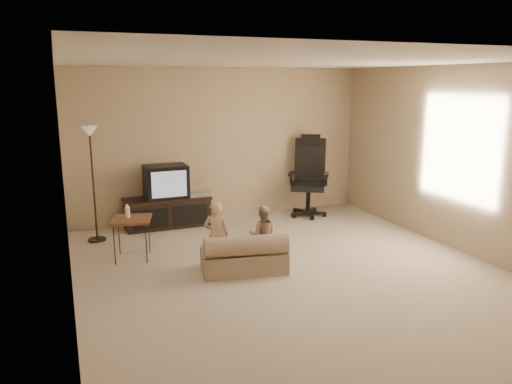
{
  "coord_description": "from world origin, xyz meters",
  "views": [
    {
      "loc": [
        -2.5,
        -5.2,
        2.28
      ],
      "look_at": [
        -0.21,
        0.6,
        0.89
      ],
      "focal_mm": 35.0,
      "sensor_mm": 36.0,
      "label": 1
    }
  ],
  "objects_px": {
    "office_chair": "(309,187)",
    "floor_lamp": "(91,158)",
    "child_sofa": "(244,256)",
    "toddler_left": "(216,235)",
    "tv_stand": "(167,201)",
    "side_table": "(131,220)",
    "toddler_right": "(263,235)"
  },
  "relations": [
    {
      "from": "side_table",
      "to": "toddler_right",
      "type": "bearing_deg",
      "value": -27.25
    },
    {
      "from": "tv_stand",
      "to": "floor_lamp",
      "type": "xyz_separation_m",
      "value": [
        -1.12,
        -0.35,
        0.81
      ]
    },
    {
      "from": "floor_lamp",
      "to": "toddler_right",
      "type": "height_order",
      "value": "floor_lamp"
    },
    {
      "from": "side_table",
      "to": "floor_lamp",
      "type": "xyz_separation_m",
      "value": [
        -0.38,
        0.97,
        0.69
      ]
    },
    {
      "from": "floor_lamp",
      "to": "child_sofa",
      "type": "bearing_deg",
      "value": -50.99
    },
    {
      "from": "office_chair",
      "to": "toddler_right",
      "type": "height_order",
      "value": "office_chair"
    },
    {
      "from": "toddler_left",
      "to": "toddler_right",
      "type": "bearing_deg",
      "value": -166.98
    },
    {
      "from": "side_table",
      "to": "office_chair",
      "type": "bearing_deg",
      "value": 19.37
    },
    {
      "from": "side_table",
      "to": "child_sofa",
      "type": "xyz_separation_m",
      "value": [
        1.2,
        -0.98,
        -0.33
      ]
    },
    {
      "from": "tv_stand",
      "to": "child_sofa",
      "type": "xyz_separation_m",
      "value": [
        0.46,
        -2.3,
        -0.21
      ]
    },
    {
      "from": "side_table",
      "to": "toddler_left",
      "type": "bearing_deg",
      "value": -37.82
    },
    {
      "from": "floor_lamp",
      "to": "toddler_right",
      "type": "relative_size",
      "value": 2.2
    },
    {
      "from": "office_chair",
      "to": "child_sofa",
      "type": "bearing_deg",
      "value": -101.29
    },
    {
      "from": "side_table",
      "to": "toddler_left",
      "type": "distance_m",
      "value": 1.18
    },
    {
      "from": "child_sofa",
      "to": "toddler_left",
      "type": "relative_size",
      "value": 1.3
    },
    {
      "from": "side_table",
      "to": "toddler_right",
      "type": "height_order",
      "value": "toddler_right"
    },
    {
      "from": "floor_lamp",
      "to": "toddler_left",
      "type": "xyz_separation_m",
      "value": [
        1.31,
        -1.69,
        -0.79
      ]
    },
    {
      "from": "office_chair",
      "to": "side_table",
      "type": "height_order",
      "value": "office_chair"
    },
    {
      "from": "office_chair",
      "to": "toddler_right",
      "type": "relative_size",
      "value": 1.83
    },
    {
      "from": "tv_stand",
      "to": "office_chair",
      "type": "height_order",
      "value": "office_chair"
    },
    {
      "from": "tv_stand",
      "to": "floor_lamp",
      "type": "height_order",
      "value": "floor_lamp"
    },
    {
      "from": "side_table",
      "to": "toddler_right",
      "type": "xyz_separation_m",
      "value": [
        1.53,
        -0.79,
        -0.15
      ]
    },
    {
      "from": "tv_stand",
      "to": "office_chair",
      "type": "bearing_deg",
      "value": -5.29
    },
    {
      "from": "toddler_right",
      "to": "side_table",
      "type": "bearing_deg",
      "value": -3.17
    },
    {
      "from": "toddler_right",
      "to": "floor_lamp",
      "type": "bearing_deg",
      "value": -18.55
    },
    {
      "from": "office_chair",
      "to": "floor_lamp",
      "type": "xyz_separation_m",
      "value": [
        -3.54,
        -0.15,
        0.72
      ]
    },
    {
      "from": "office_chair",
      "to": "toddler_right",
      "type": "xyz_separation_m",
      "value": [
        -1.64,
        -1.9,
        -0.12
      ]
    },
    {
      "from": "tv_stand",
      "to": "office_chair",
      "type": "xyz_separation_m",
      "value": [
        2.42,
        -0.2,
        0.09
      ]
    },
    {
      "from": "office_chair",
      "to": "side_table",
      "type": "distance_m",
      "value": 3.35
    },
    {
      "from": "office_chair",
      "to": "toddler_left",
      "type": "relative_size",
      "value": 1.64
    },
    {
      "from": "floor_lamp",
      "to": "toddler_right",
      "type": "distance_m",
      "value": 2.72
    },
    {
      "from": "side_table",
      "to": "child_sofa",
      "type": "bearing_deg",
      "value": -39.33
    }
  ]
}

